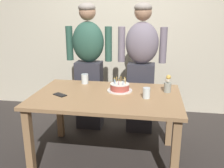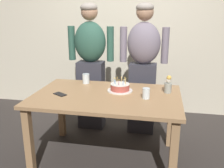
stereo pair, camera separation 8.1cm
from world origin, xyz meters
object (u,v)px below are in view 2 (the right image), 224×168
object	(u,v)px
birthday_cake	(120,88)
person_man_bearded	(91,65)
flower_vase	(168,84)
water_glass_near	(146,93)
person_woman_cardigan	(143,67)
water_glass_far	(86,79)
cell_phone	(60,94)

from	to	relation	value
birthday_cake	person_man_bearded	distance (m)	0.79
flower_vase	person_man_bearded	distance (m)	1.14
water_glass_near	person_man_bearded	distance (m)	1.11
person_man_bearded	water_glass_near	bearing A→B (deg)	134.85
flower_vase	person_man_bearded	size ratio (longest dim) A/B	0.11
birthday_cake	person_woman_cardigan	bearing A→B (deg)	72.15
water_glass_near	water_glass_far	world-z (taller)	water_glass_far
birthday_cake	cell_phone	distance (m)	0.63
cell_phone	water_glass_far	bearing A→B (deg)	103.78
birthday_cake	water_glass_near	xyz separation A→B (m)	(0.29, -0.18, 0.01)
flower_vase	person_man_bearded	world-z (taller)	person_man_bearded
birthday_cake	cell_phone	bearing A→B (deg)	-158.09
water_glass_far	flower_vase	distance (m)	0.96
person_man_bearded	water_glass_far	bearing A→B (deg)	97.53
water_glass_far	person_man_bearded	bearing A→B (deg)	97.53
water_glass_far	person_man_bearded	size ratio (longest dim) A/B	0.07
water_glass_far	person_woman_cardigan	xyz separation A→B (m)	(0.64, 0.39, 0.08)
birthday_cake	water_glass_far	xyz separation A→B (m)	(-0.44, 0.21, 0.02)
water_glass_near	flower_vase	distance (m)	0.31
birthday_cake	water_glass_far	bearing A→B (deg)	154.07
cell_phone	water_glass_near	bearing A→B (deg)	34.87
water_glass_far	flower_vase	xyz separation A→B (m)	(0.94, -0.17, 0.03)
water_glass_far	flower_vase	bearing A→B (deg)	-10.37
water_glass_far	flower_vase	size ratio (longest dim) A/B	0.61
water_glass_far	person_man_bearded	world-z (taller)	person_man_bearded
flower_vase	person_woman_cardigan	xyz separation A→B (m)	(-0.31, 0.56, 0.04)
cell_phone	flower_vase	world-z (taller)	flower_vase
water_glass_near	person_man_bearded	bearing A→B (deg)	134.85
birthday_cake	person_man_bearded	world-z (taller)	person_man_bearded
flower_vase	birthday_cake	bearing A→B (deg)	-175.18
water_glass_near	water_glass_far	xyz separation A→B (m)	(-0.73, 0.40, 0.00)
person_woman_cardigan	cell_phone	bearing A→B (deg)	47.15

